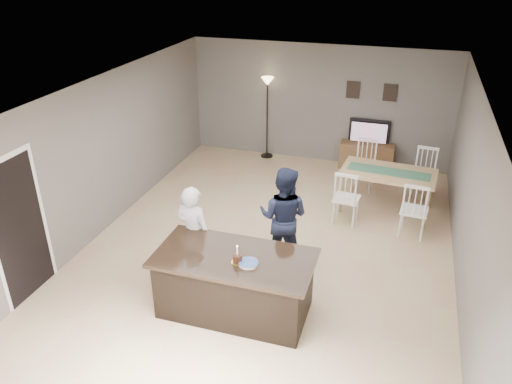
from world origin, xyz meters
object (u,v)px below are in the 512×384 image
(man, at_px, (283,217))
(kitchen_island, at_px, (235,283))
(woman, at_px, (194,234))
(floor_lamp, at_px, (267,96))
(television, at_px, (369,132))
(tv_console, at_px, (366,156))
(plate_stack, at_px, (248,263))
(dining_table, at_px, (388,178))
(birthday_cake, at_px, (237,258))

(man, bearing_deg, kitchen_island, 79.17)
(woman, bearing_deg, man, -136.71)
(floor_lamp, bearing_deg, television, 1.21)
(television, bearing_deg, tv_console, 90.00)
(man, height_order, plate_stack, man)
(dining_table, bearing_deg, television, 111.20)
(kitchen_island, distance_m, woman, 1.05)
(tv_console, height_order, dining_table, dining_table)
(television, distance_m, dining_table, 2.07)
(plate_stack, bearing_deg, floor_lamp, 103.87)
(man, bearing_deg, plate_stack, 89.46)
(tv_console, height_order, woman, woman)
(tv_console, xyz_separation_m, woman, (-2.04, -5.02, 0.48))
(plate_stack, bearing_deg, birthday_cake, 176.66)
(television, height_order, man, man)
(kitchen_island, distance_m, plate_stack, 0.54)
(birthday_cake, bearing_deg, tv_console, 78.93)
(woman, distance_m, floor_lamp, 5.10)
(dining_table, bearing_deg, man, -116.87)
(television, height_order, dining_table, television)
(floor_lamp, bearing_deg, man, -70.51)
(dining_table, distance_m, floor_lamp, 3.62)
(kitchen_island, bearing_deg, television, 77.99)
(plate_stack, relative_size, dining_table, 0.13)
(kitchen_island, bearing_deg, man, 76.19)
(woman, distance_m, plate_stack, 1.28)
(kitchen_island, height_order, dining_table, dining_table)
(man, xyz_separation_m, floor_lamp, (-1.50, 4.24, 0.67))
(tv_console, distance_m, woman, 5.44)
(television, relative_size, birthday_cake, 3.53)
(woman, relative_size, dining_table, 0.74)
(television, height_order, plate_stack, television)
(kitchen_island, relative_size, woman, 1.38)
(man, bearing_deg, dining_table, -119.02)
(birthday_cake, relative_size, plate_stack, 0.99)
(television, bearing_deg, plate_stack, 80.55)
(plate_stack, bearing_deg, woman, 148.08)
(tv_console, relative_size, woman, 0.77)
(woman, bearing_deg, television, -102.89)
(man, height_order, birthday_cake, man)
(woman, xyz_separation_m, man, (1.17, 0.80, 0.06))
(television, xyz_separation_m, plate_stack, (-0.96, -5.76, 0.06))
(plate_stack, height_order, floor_lamp, floor_lamp)
(woman, bearing_deg, kitchen_island, 155.67)
(tv_console, xyz_separation_m, man, (-0.87, -4.22, 0.53))
(kitchen_island, xyz_separation_m, man, (0.33, 1.35, 0.38))
(television, xyz_separation_m, woman, (-2.04, -5.09, -0.09))
(woman, height_order, dining_table, woman)
(tv_console, bearing_deg, dining_table, -73.38)
(television, distance_m, woman, 5.48)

